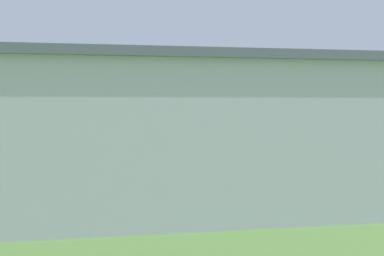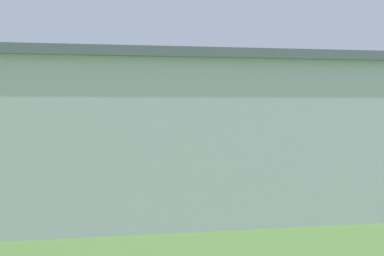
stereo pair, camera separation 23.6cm
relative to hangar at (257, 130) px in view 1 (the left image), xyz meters
name	(u,v)px [view 1 (the left image)]	position (x,y,z in m)	size (l,w,h in m)	color
ground_plane	(179,139)	(-4.88, -40.21, -3.34)	(400.00, 400.00, 0.00)	#608C42
hangar	(257,130)	(0.00, 0.00, 0.00)	(40.21, 15.26, 6.66)	#B7BCC6
biplane	(185,120)	(-4.72, -36.39, -0.65)	(7.69, 7.21, 3.50)	yellow
person_crossing_taxiway	(378,144)	(-19.97, -18.51, -2.59)	(0.53, 0.53, 1.52)	navy
windsock	(135,101)	(1.64, -35.54, 1.72)	(1.25, 1.42, 5.75)	silver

